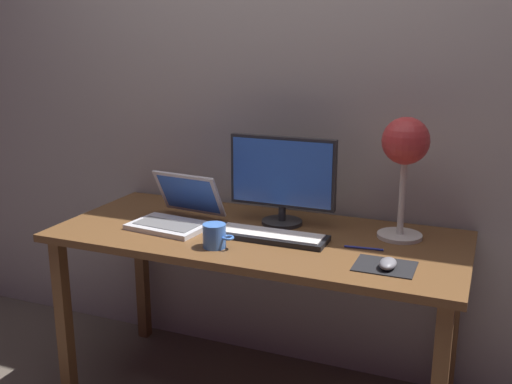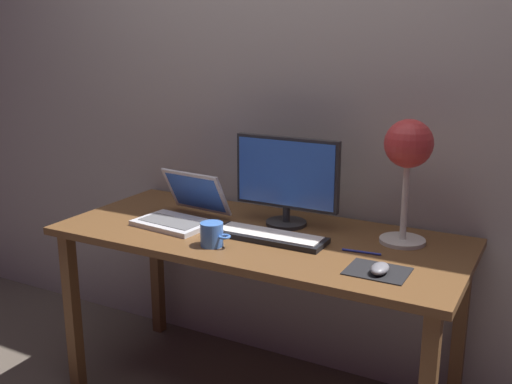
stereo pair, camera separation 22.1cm
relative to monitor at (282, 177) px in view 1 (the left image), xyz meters
The scene contains 10 objects.
back_wall 0.45m from the monitor, 101.00° to the left, with size 4.80×0.06×2.60m, color #A8A099.
desk 0.32m from the monitor, 108.88° to the right, with size 1.60×0.70×0.74m.
monitor is the anchor object (origin of this frame).
keyboard_main 0.27m from the monitor, 83.64° to the right, with size 0.44×0.14×0.03m.
laptop 0.45m from the monitor, 158.36° to the right, with size 0.33×0.33×0.20m.
desk_lamp 0.50m from the monitor, ahead, with size 0.18×0.18×0.46m.
mousepad 0.60m from the monitor, 32.76° to the right, with size 0.20×0.16×0.00m, color black.
mouse 0.61m from the monitor, 33.56° to the right, with size 0.06×0.10×0.03m, color slate.
coffee_mug 0.41m from the monitor, 110.38° to the right, with size 0.12×0.08×0.09m.
pen 0.45m from the monitor, 23.85° to the right, with size 0.01×0.01×0.14m, color #2633A5.
Camera 1 is at (0.83, -2.03, 1.49)m, focal length 41.44 mm.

